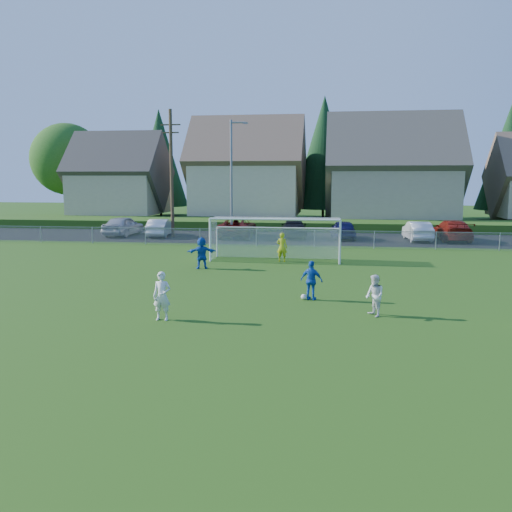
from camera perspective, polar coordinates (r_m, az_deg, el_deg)
The scene contains 22 objects.
ground at distance 15.95m, azimuth -4.17°, elevation -9.15°, with size 160.00×160.00×0.00m, color #193D0C.
asphalt_lot at distance 42.75m, azimuth 3.75°, elevation 1.91°, with size 60.00×60.00×0.00m, color black.
grass_embankment at distance 50.16m, azimuth 4.43°, elevation 3.31°, with size 70.00×6.00×0.80m, color #1E420F.
soccer_ball at distance 21.41m, azimuth 5.04°, elevation -4.31°, with size 0.22×0.22×0.22m, color white.
player_white_a at distance 18.47m, azimuth -9.87°, elevation -4.18°, with size 0.60×0.39×1.65m, color silver.
player_white_b at distance 19.15m, azimuth 12.38°, elevation -4.10°, with size 0.71×0.55×1.45m, color silver.
player_blue_a at distance 21.27m, azimuth 5.87°, elevation -2.58°, with size 0.91×0.38×1.55m, color #1249AF.
player_blue_b at distance 28.53m, azimuth -5.74°, elevation 0.33°, with size 1.53×0.49×1.66m, color #1249AF.
goalkeeper at distance 30.75m, azimuth 2.75°, elevation 0.94°, with size 0.60×0.40×1.65m, color #C2CB17.
car_a at distance 45.58m, azimuth -13.79°, elevation 3.10°, with size 1.90×4.73×1.61m, color #A5A6AC.
car_b at distance 44.44m, azimuth -10.06°, elevation 2.95°, with size 1.49×4.27×1.41m, color silver.
car_c at distance 43.20m, azimuth -2.01°, elevation 3.02°, with size 2.58×5.60×1.56m, color #590E0A.
car_d at distance 42.88m, azimuth 4.01°, elevation 2.87°, with size 1.98×4.87×1.41m, color black.
car_e at distance 42.52m, azimuth 9.16°, elevation 2.77°, with size 1.73×4.30×1.47m, color #131343.
car_f at distance 42.64m, azimuth 16.63°, elevation 2.53°, with size 1.53×4.39×1.45m, color silver.
car_g at distance 43.45m, azimuth 19.93°, elevation 2.56°, with size 2.18×5.36×1.56m, color maroon.
soccer_goal at distance 31.24m, azimuth 2.12°, elevation 2.54°, with size 7.42×1.90×2.50m.
chainlink_fence at distance 37.24m, azimuth 3.09°, elevation 1.92°, with size 52.06×0.06×1.20m.
streetlight at distance 41.58m, azimuth -2.54°, elevation 8.42°, with size 1.38×0.18×9.00m.
utility_pole at distance 43.77m, azimuth -8.88°, elevation 8.72°, with size 1.60×0.26×10.00m.
houses_row at distance 57.39m, azimuth 7.02°, elevation 10.84°, with size 53.90×11.45×13.27m.
tree_row at distance 63.66m, azimuth 6.29°, elevation 10.22°, with size 65.98×12.36×13.80m.
Camera 1 is at (3.31, -14.85, 4.80)m, focal length 38.00 mm.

